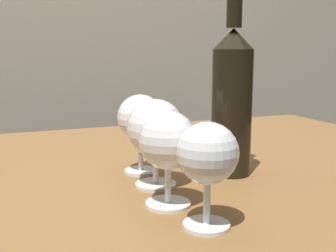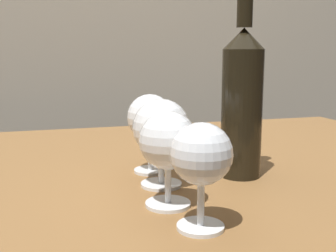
# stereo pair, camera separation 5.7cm
# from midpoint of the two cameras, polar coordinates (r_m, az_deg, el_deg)

# --- Properties ---
(dining_table) EXTENTS (1.57, 0.86, 0.73)m
(dining_table) POSITION_cam_midpoint_polar(r_m,az_deg,el_deg) (0.81, -7.54, -11.24)
(dining_table) COLOR brown
(dining_table) RESTS_ON ground_plane
(wine_glass_cabernet) EXTENTS (0.08, 0.08, 0.13)m
(wine_glass_cabernet) POSITION_cam_midpoint_polar(r_m,az_deg,el_deg) (0.50, 7.83, -4.25)
(wine_glass_cabernet) COLOR white
(wine_glass_cabernet) RESTS_ON dining_table
(wine_glass_empty) EXTENTS (0.08, 0.08, 0.13)m
(wine_glass_empty) POSITION_cam_midpoint_polar(r_m,az_deg,el_deg) (0.57, 2.84, -2.36)
(wine_glass_empty) COLOR white
(wine_glass_empty) RESTS_ON dining_table
(wine_glass_pinot) EXTENTS (0.09, 0.09, 0.14)m
(wine_glass_pinot) POSITION_cam_midpoint_polar(r_m,az_deg,el_deg) (0.66, 1.52, -0.36)
(wine_glass_pinot) COLOR white
(wine_glass_pinot) RESTS_ON dining_table
(wine_glass_chardonnay) EXTENTS (0.08, 0.08, 0.14)m
(wine_glass_chardonnay) POSITION_cam_midpoint_polar(r_m,az_deg,el_deg) (0.73, -0.26, 0.95)
(wine_glass_chardonnay) COLOR white
(wine_glass_chardonnay) RESTS_ON dining_table
(wine_bottle) EXTENTS (0.07, 0.07, 0.34)m
(wine_bottle) POSITION_cam_midpoint_polar(r_m,az_deg,el_deg) (0.72, 12.29, 3.63)
(wine_bottle) COLOR black
(wine_bottle) RESTS_ON dining_table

